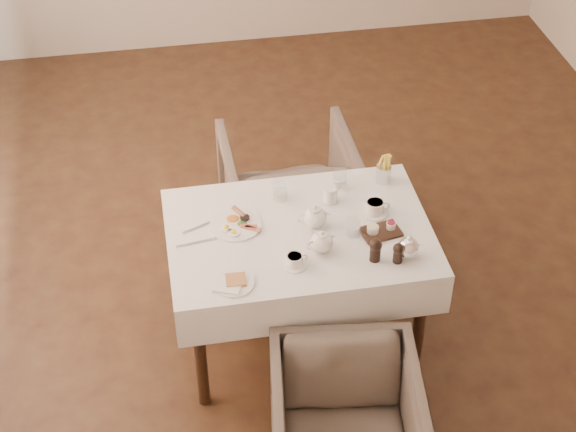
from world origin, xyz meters
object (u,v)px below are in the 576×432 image
Objects in this scene: table at (299,249)px; armchair_near at (345,422)px; breakfast_plate at (236,224)px; teapot_centre at (315,216)px; armchair_far at (289,193)px.

table reaches higher than armchair_near.
breakfast_plate is (-0.30, 0.10, 0.13)m from table.
breakfast_plate is 1.58× the size of teapot_centre.
breakfast_plate is at bearing 60.37° from armchair_far.
armchair_near is 4.17× the size of teapot_centre.
breakfast_plate is (-0.39, -0.71, 0.41)m from armchair_far.
teapot_centre is (0.02, 0.83, 0.51)m from armchair_near.
armchair_far is 3.04× the size of breakfast_plate.
armchair_near is 1.62m from armchair_far.
breakfast_plate is 0.39m from teapot_centre.
table is at bearing -166.40° from teapot_centre.
armchair_near is at bearing -73.32° from breakfast_plate.
armchair_far is 0.91m from breakfast_plate.
teapot_centre is (0.38, -0.08, 0.06)m from breakfast_plate.
breakfast_plate reaches higher than armchair_near.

